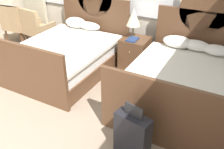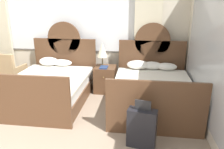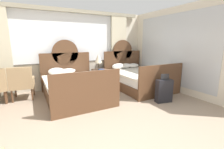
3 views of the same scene
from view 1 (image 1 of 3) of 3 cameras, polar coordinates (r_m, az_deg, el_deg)
name	(u,v)px [view 1 (image 1 of 3)]	position (r m, az deg, el deg)	size (l,w,h in m)	color
bed_near_window	(69,53)	(4.99, -9.95, 4.80)	(1.64, 2.20, 1.68)	brown
bed_near_mirror	(182,82)	(4.13, 15.80, -1.57)	(1.64, 2.20, 1.68)	brown
nightstand_between_beds	(135,53)	(4.99, 5.23, 4.87)	(0.51, 0.53, 0.64)	brown
table_lamp_on_nightstand	(134,17)	(4.78, 5.00, 13.00)	(0.27, 0.27, 0.58)	brown
book_on_nightstand	(133,39)	(4.78, 4.75, 8.08)	(0.18, 0.26, 0.03)	navy
armchair_by_window_left	(36,27)	(6.13, -17.06, 10.44)	(0.65, 0.65, 0.95)	tan
armchair_by_window_centre	(16,23)	(6.59, -21.21, 11.08)	(0.67, 0.67, 0.95)	tan
armchair_by_window_right	(16,23)	(6.60, -21.27, 11.08)	(0.61, 0.61, 0.95)	tan
suitcase_on_floor	(132,136)	(3.07, 4.69, -13.98)	(0.46, 0.27, 0.78)	black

